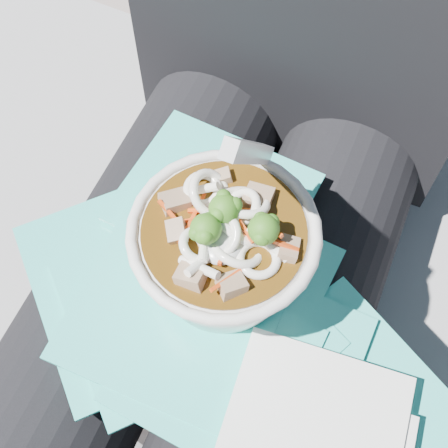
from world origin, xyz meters
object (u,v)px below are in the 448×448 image
at_px(udon_bowl, 225,247).
at_px(stone_ledge, 245,299).
at_px(lap, 196,323).
at_px(plastic_bag, 210,304).
at_px(person_body, 233,230).

bearing_deg(udon_bowl, stone_ledge, 99.36).
bearing_deg(stone_ledge, lap, -90.00).
height_order(plastic_bag, udon_bowl, udon_bowl).
height_order(lap, plastic_bag, plastic_bag).
relative_size(lap, person_body, 0.49).
bearing_deg(plastic_bag, udon_bowl, 85.90).
height_order(stone_ledge, udon_bowl, udon_bowl).
xyz_separation_m(stone_ledge, person_body, (-0.00, -0.06, 0.32)).
bearing_deg(lap, person_body, 90.00).
height_order(lap, udon_bowl, udon_bowl).
bearing_deg(udon_bowl, lap, -138.70).
height_order(person_body, udon_bowl, person_body).
bearing_deg(stone_ledge, plastic_bag, -82.84).
relative_size(stone_ledge, person_body, 1.02).
bearing_deg(person_body, udon_bowl, -73.57).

